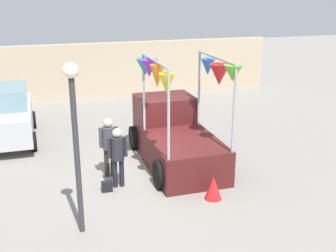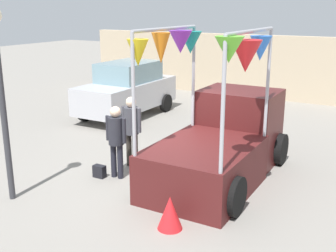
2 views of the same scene
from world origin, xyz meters
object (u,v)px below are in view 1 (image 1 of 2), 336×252
(street_lamp, at_px, (75,125))
(folded_kite_bundle_crimson, at_px, (213,188))
(vendor_truck, at_px, (174,132))
(person_vendor, at_px, (109,142))
(parked_car, at_px, (6,114))
(person_customer, at_px, (118,152))
(handbag, at_px, (107,186))

(street_lamp, distance_m, folded_kite_bundle_crimson, 4.00)
(vendor_truck, xyz_separation_m, street_lamp, (-3.17, -3.24, 1.54))
(person_vendor, height_order, folded_kite_bundle_crimson, person_vendor)
(vendor_truck, height_order, parked_car, vendor_truck)
(person_customer, relative_size, folded_kite_bundle_crimson, 2.74)
(parked_car, height_order, handbag, parked_car)
(person_vendor, height_order, handbag, person_vendor)
(handbag, distance_m, street_lamp, 3.00)
(person_vendor, bearing_deg, person_customer, -82.18)
(vendor_truck, bearing_deg, street_lamp, -134.42)
(vendor_truck, distance_m, person_customer, 2.38)
(person_vendor, bearing_deg, handbag, -104.57)
(person_customer, height_order, folded_kite_bundle_crimson, person_customer)
(parked_car, distance_m, person_vendor, 4.90)
(parked_car, distance_m, folded_kite_bundle_crimson, 8.01)
(parked_car, bearing_deg, folded_kite_bundle_crimson, -49.87)
(vendor_truck, relative_size, person_vendor, 2.41)
(vendor_truck, distance_m, person_vendor, 2.17)
(person_vendor, xyz_separation_m, handbag, (-0.25, -0.95, -0.89))
(person_vendor, relative_size, street_lamp, 0.46)
(street_lamp, bearing_deg, folded_kite_bundle_crimson, 8.93)
(vendor_truck, xyz_separation_m, handbag, (-2.33, -1.51, -0.77))
(vendor_truck, distance_m, street_lamp, 4.79)
(vendor_truck, xyz_separation_m, person_customer, (-1.98, -1.31, 0.08))
(person_vendor, height_order, street_lamp, street_lamp)
(person_vendor, relative_size, folded_kite_bundle_crimson, 2.83)
(parked_car, bearing_deg, handbag, -61.65)
(handbag, bearing_deg, folded_kite_bundle_crimson, -25.62)
(parked_car, height_order, person_vendor, parked_car)
(person_customer, xyz_separation_m, street_lamp, (-1.19, -1.92, 1.46))
(vendor_truck, bearing_deg, parked_car, 145.73)
(parked_car, xyz_separation_m, handbag, (2.65, -4.91, -0.80))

